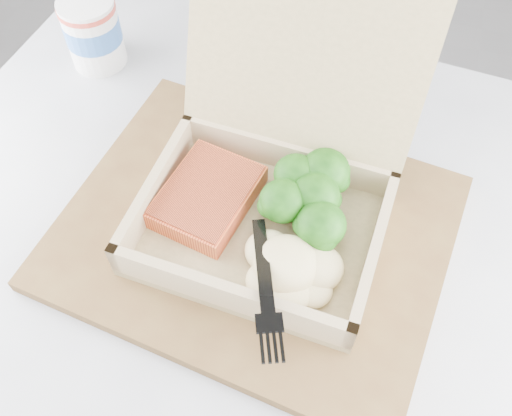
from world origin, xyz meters
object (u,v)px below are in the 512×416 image
(serving_tray, at_px, (255,231))
(paper_cup, at_px, (92,31))
(cafe_table, at_px, (232,342))
(takeout_container, at_px, (275,172))

(serving_tray, bearing_deg, paper_cup, 143.04)
(cafe_table, height_order, paper_cup, paper_cup)
(cafe_table, bearing_deg, takeout_container, 73.72)
(cafe_table, xyz_separation_m, serving_tray, (0.02, 0.05, 0.20))
(takeout_container, height_order, paper_cup, takeout_container)
(serving_tray, bearing_deg, takeout_container, 73.60)
(cafe_table, distance_m, serving_tray, 0.20)
(cafe_table, xyz_separation_m, paper_cup, (-0.26, 0.26, 0.24))
(cafe_table, relative_size, takeout_container, 3.23)
(serving_tray, height_order, takeout_container, takeout_container)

